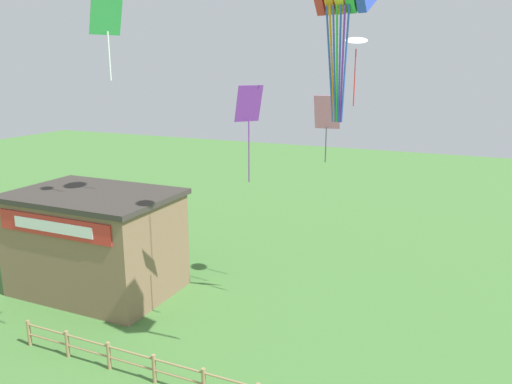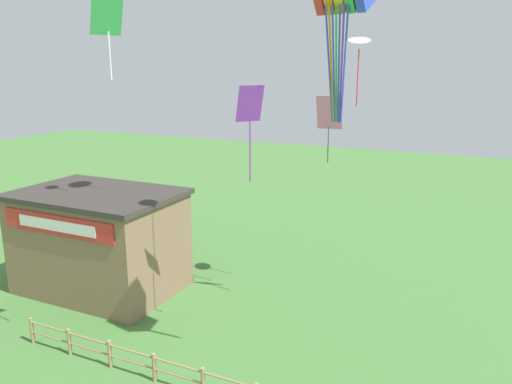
{
  "view_description": "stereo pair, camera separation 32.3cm",
  "coord_description": "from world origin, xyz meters",
  "px_view_note": "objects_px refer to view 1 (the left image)",
  "views": [
    {
      "loc": [
        6.38,
        -6.19,
        10.46
      ],
      "look_at": [
        0.0,
        8.12,
        6.57
      ],
      "focal_mm": 35.0,
      "sensor_mm": 36.0,
      "label": 1
    },
    {
      "loc": [
        6.68,
        -6.05,
        10.46
      ],
      "look_at": [
        0.0,
        8.12,
        6.57
      ],
      "focal_mm": 35.0,
      "sensor_mm": 36.0,
      "label": 2
    }
  ],
  "objects_px": {
    "seaside_building": "(96,242)",
    "kite_pink_diamond": "(327,116)",
    "kite_white_delta": "(356,43)",
    "kite_green_diamond": "(107,18)",
    "kite_purple_streamer": "(249,113)"
  },
  "relations": [
    {
      "from": "kite_green_diamond",
      "to": "kite_pink_diamond",
      "type": "bearing_deg",
      "value": 56.21
    },
    {
      "from": "kite_green_diamond",
      "to": "seaside_building",
      "type": "bearing_deg",
      "value": 138.64
    },
    {
      "from": "seaside_building",
      "to": "kite_white_delta",
      "type": "distance_m",
      "value": 14.83
    },
    {
      "from": "seaside_building",
      "to": "kite_white_delta",
      "type": "relative_size",
      "value": 2.67
    },
    {
      "from": "seaside_building",
      "to": "kite_pink_diamond",
      "type": "xyz_separation_m",
      "value": [
        10.61,
        1.8,
        6.19
      ]
    },
    {
      "from": "kite_purple_streamer",
      "to": "kite_pink_diamond",
      "type": "height_order",
      "value": "kite_purple_streamer"
    },
    {
      "from": "kite_purple_streamer",
      "to": "kite_green_diamond",
      "type": "height_order",
      "value": "kite_green_diamond"
    },
    {
      "from": "kite_white_delta",
      "to": "kite_purple_streamer",
      "type": "bearing_deg",
      "value": -118.38
    },
    {
      "from": "seaside_building",
      "to": "kite_pink_diamond",
      "type": "bearing_deg",
      "value": 9.61
    },
    {
      "from": "seaside_building",
      "to": "kite_purple_streamer",
      "type": "relative_size",
      "value": 2.21
    },
    {
      "from": "seaside_building",
      "to": "kite_pink_diamond",
      "type": "distance_m",
      "value": 12.42
    },
    {
      "from": "seaside_building",
      "to": "kite_pink_diamond",
      "type": "relative_size",
      "value": 2.85
    },
    {
      "from": "kite_pink_diamond",
      "to": "kite_purple_streamer",
      "type": "bearing_deg",
      "value": -120.68
    },
    {
      "from": "kite_white_delta",
      "to": "kite_green_diamond",
      "type": "height_order",
      "value": "kite_green_diamond"
    },
    {
      "from": "kite_purple_streamer",
      "to": "kite_pink_diamond",
      "type": "relative_size",
      "value": 1.29
    }
  ]
}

